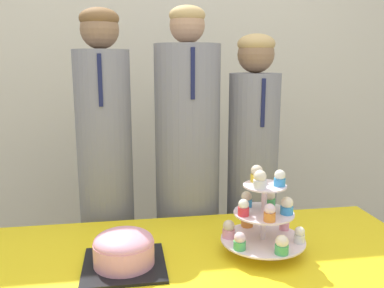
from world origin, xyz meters
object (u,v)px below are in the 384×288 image
Objects in this scene: round_cake at (124,249)px; cupcake_stand at (263,215)px; student_1 at (188,190)px; student_2 at (252,193)px; student_0 at (107,192)px.

cupcake_stand reaches higher than round_cake.
student_1 reaches higher than cupcake_stand.
cupcake_stand is at bearing -104.02° from student_2.
student_2 is at bearing 43.32° from round_cake.
student_1 is at bearing 180.00° from student_2.
student_2 reaches higher than round_cake.
student_0 is 0.72m from student_2.
student_1 is (-0.18, 0.58, -0.08)m from cupcake_stand.
student_1 is (0.39, 0.00, -0.01)m from student_0.
round_cake is at bearing -136.68° from student_2.
round_cake is at bearing -177.21° from cupcake_stand.
round_cake is 0.87m from student_2.
round_cake is 0.86× the size of cupcake_stand.
cupcake_stand is at bearing 2.79° from round_cake.
round_cake is 0.18× the size of student_2.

